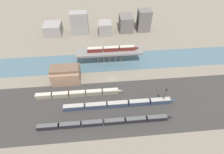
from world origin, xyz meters
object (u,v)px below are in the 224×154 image
train_yard_far (79,93)px  train_yard_near (106,122)px  train_yard_mid (120,104)px  signal_tower (165,96)px  warehouse_building (66,74)px  train_on_bridge (113,49)px

train_yard_far → train_yard_near: bearing=-54.8°
train_yard_mid → signal_tower: (27.36, 0.14, 4.68)m
warehouse_building → signal_tower: 67.41m
train_on_bridge → train_yard_near: 57.00m
train_on_bridge → train_yard_far: train_on_bridge is taller
train_yard_far → signal_tower: size_ratio=4.40×
train_yard_mid → signal_tower: signal_tower is taller
train_yard_near → warehouse_building: 45.41m
train_yard_near → warehouse_building: bearing=124.2°
train_yard_far → warehouse_building: bearing=122.7°
signal_tower → warehouse_building: bearing=157.7°
train_on_bridge → train_yard_near: train_on_bridge is taller
train_on_bridge → signal_tower: bearing=-57.6°
train_yard_far → signal_tower: signal_tower is taller
train_yard_mid → warehouse_building: size_ratio=3.62×
train_yard_near → train_on_bridge: bearing=80.4°
train_on_bridge → train_yard_near: size_ratio=0.51×
train_yard_mid → warehouse_building: bearing=143.6°
train_yard_near → train_yard_mid: train_yard_mid is taller
train_yard_near → train_yard_far: train_yard_far is taller
train_on_bridge → train_yard_mid: bearing=-89.7°
train_yard_near → train_yard_far: bearing=125.2°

